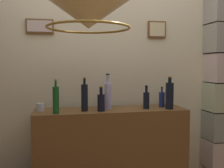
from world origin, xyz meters
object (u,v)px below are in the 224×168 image
object	(u,v)px
liquor_bottle_vermouth	(108,95)
liquor_bottle_vodka	(162,99)
pendant_lamp	(89,15)
liquor_bottle_gin	(56,100)
liquor_bottle_rum	(85,97)
liquor_bottle_port	(101,102)
liquor_bottle_sherry	(146,100)
glass_tumbler_rocks	(40,107)
liquor_bottle_rye	(170,95)

from	to	relation	value
liquor_bottle_vermouth	liquor_bottle_vodka	size ratio (longest dim) A/B	1.68
pendant_lamp	liquor_bottle_gin	bearing A→B (deg)	109.11
liquor_bottle_rum	liquor_bottle_vodka	distance (m)	0.80
liquor_bottle_port	pendant_lamp	distance (m)	0.97
liquor_bottle_port	liquor_bottle_vodka	world-z (taller)	liquor_bottle_port
liquor_bottle_vodka	pendant_lamp	bearing A→B (deg)	-136.22
liquor_bottle_port	liquor_bottle_sherry	distance (m)	0.46
liquor_bottle_rum	glass_tumbler_rocks	world-z (taller)	liquor_bottle_rum
liquor_bottle_vodka	liquor_bottle_sherry	bearing A→B (deg)	-159.78
liquor_bottle_gin	liquor_bottle_vodka	distance (m)	1.07
liquor_bottle_vermouth	liquor_bottle_rum	bearing A→B (deg)	-165.41
liquor_bottle_vodka	pendant_lamp	world-z (taller)	pendant_lamp
liquor_bottle_rye	glass_tumbler_rocks	bearing A→B (deg)	174.05
liquor_bottle_vodka	liquor_bottle_sherry	world-z (taller)	liquor_bottle_sherry
liquor_bottle_vermouth	pendant_lamp	world-z (taller)	pendant_lamp
liquor_bottle_gin	liquor_bottle_sherry	xyz separation A→B (m)	(0.87, 0.09, -0.04)
liquor_bottle_gin	liquor_bottle_sherry	bearing A→B (deg)	5.83
liquor_bottle_vermouth	glass_tumbler_rocks	distance (m)	0.65
liquor_bottle_sherry	glass_tumbler_rocks	distance (m)	1.02
liquor_bottle_rum	liquor_bottle_vodka	size ratio (longest dim) A/B	1.54
liquor_bottle_port	liquor_bottle_sherry	bearing A→B (deg)	5.45
liquor_bottle_rye	liquor_bottle_sherry	xyz separation A→B (m)	(-0.22, 0.06, -0.05)
liquor_bottle_port	liquor_bottle_vermouth	size ratio (longest dim) A/B	0.68
liquor_bottle_port	glass_tumbler_rocks	size ratio (longest dim) A/B	3.22
liquor_bottle_vermouth	liquor_bottle_vodka	distance (m)	0.57
liquor_bottle_vodka	glass_tumbler_rocks	bearing A→B (deg)	179.84
glass_tumbler_rocks	pendant_lamp	world-z (taller)	pendant_lamp
liquor_bottle_vodka	liquor_bottle_rum	bearing A→B (deg)	-174.19
liquor_bottle_vodka	liquor_bottle_port	bearing A→B (deg)	-170.03
liquor_bottle_sherry	pendant_lamp	distance (m)	1.18
liquor_bottle_vermouth	glass_tumbler_rocks	size ratio (longest dim) A/B	4.72
liquor_bottle_rum	liquor_bottle_sherry	world-z (taller)	liquor_bottle_rum
liquor_bottle_sherry	liquor_bottle_vermouth	bearing A→B (deg)	172.53
pendant_lamp	glass_tumbler_rocks	bearing A→B (deg)	114.70
liquor_bottle_rum	liquor_bottle_gin	size ratio (longest dim) A/B	1.04
liquor_bottle_vermouth	liquor_bottle_rye	bearing A→B (deg)	-9.96
liquor_bottle_vodka	liquor_bottle_sherry	distance (m)	0.20
liquor_bottle_vodka	liquor_bottle_gin	bearing A→B (deg)	-171.47
liquor_bottle_vodka	liquor_bottle_sherry	xyz separation A→B (m)	(-0.19, -0.07, 0.01)
liquor_bottle_rum	glass_tumbler_rocks	xyz separation A→B (m)	(-0.41, 0.08, -0.10)
liquor_bottle_rye	liquor_bottle_sherry	world-z (taller)	liquor_bottle_rye
liquor_bottle_vodka	liquor_bottle_rye	bearing A→B (deg)	-77.04
liquor_bottle_vodka	liquor_bottle_sherry	size ratio (longest dim) A/B	0.90
glass_tumbler_rocks	pendant_lamp	bearing A→B (deg)	-65.30
liquor_bottle_rye	pendant_lamp	bearing A→B (deg)	-141.99
liquor_bottle_rye	pendant_lamp	xyz separation A→B (m)	(-0.86, -0.68, 0.62)
liquor_bottle_port	liquor_bottle_vodka	xyz separation A→B (m)	(0.65, 0.11, -0.01)
liquor_bottle_port	pendant_lamp	size ratio (longest dim) A/B	0.44
liquor_bottle_rum	liquor_bottle_sherry	bearing A→B (deg)	1.04
liquor_bottle_gin	liquor_bottle_vodka	world-z (taller)	liquor_bottle_gin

